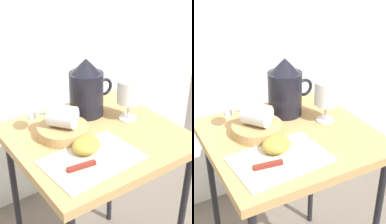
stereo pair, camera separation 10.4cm
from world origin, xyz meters
TOP-DOWN VIEW (x-y plane):
  - table at (0.00, 0.00)m, footprint 0.53×0.51m
  - linen_napkin at (-0.09, -0.11)m, footprint 0.29×0.21m
  - basket_tray at (-0.09, 0.05)m, footprint 0.16×0.16m
  - pitcher at (0.05, 0.14)m, footprint 0.17×0.12m
  - wine_glass_upright at (0.15, 0.02)m, footprint 0.08×0.08m
  - wine_glass_tipped_near at (-0.10, 0.05)m, footprint 0.14×0.16m
  - apple_half_left at (-0.08, -0.07)m, footprint 0.08×0.08m
  - apple_half_right at (-0.09, -0.07)m, footprint 0.08×0.08m
  - knife at (-0.11, -0.14)m, footprint 0.22×0.04m

SIDE VIEW (x-z plane):
  - table at x=0.00m, z-range 0.27..0.95m
  - linen_napkin at x=-0.09m, z-range 0.68..0.68m
  - knife at x=-0.11m, z-range 0.68..0.69m
  - basket_tray at x=-0.09m, z-range 0.68..0.71m
  - apple_half_left at x=-0.08m, z-range 0.68..0.73m
  - apple_half_right at x=-0.09m, z-range 0.68..0.73m
  - wine_glass_tipped_near at x=-0.10m, z-range 0.71..0.79m
  - pitcher at x=0.05m, z-range 0.66..0.87m
  - wine_glass_upright at x=0.15m, z-range 0.70..0.85m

